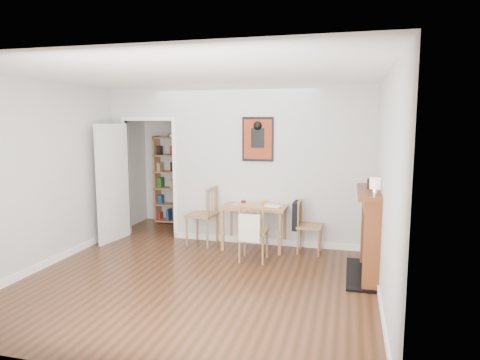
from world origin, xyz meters
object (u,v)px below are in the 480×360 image
(chair_right, at_px, (308,226))
(notebook, at_px, (272,206))
(chair_left, at_px, (202,215))
(fireplace, at_px, (371,231))
(dining_table, at_px, (255,211))
(ceramic_jar_a, at_px, (371,184))
(mantel_lamp, at_px, (375,184))
(bookshelf, at_px, (173,180))
(ceramic_jar_b, at_px, (372,183))
(orange_fruit, at_px, (264,202))
(red_glass, at_px, (243,203))
(chair_front, at_px, (253,231))

(chair_right, height_order, notebook, chair_right)
(chair_left, bearing_deg, fireplace, -17.66)
(dining_table, distance_m, ceramic_jar_a, 1.99)
(notebook, bearing_deg, chair_right, -4.78)
(mantel_lamp, bearing_deg, ceramic_jar_a, 92.58)
(dining_table, height_order, chair_right, chair_right)
(chair_left, bearing_deg, dining_table, 0.40)
(mantel_lamp, distance_m, ceramic_jar_a, 0.49)
(bookshelf, height_order, ceramic_jar_b, bookshelf)
(dining_table, height_order, ceramic_jar_b, ceramic_jar_b)
(bookshelf, distance_m, mantel_lamp, 4.53)
(orange_fruit, distance_m, ceramic_jar_a, 1.89)
(dining_table, height_order, mantel_lamp, mantel_lamp)
(chair_left, bearing_deg, ceramic_jar_b, -10.86)
(chair_right, distance_m, ceramic_jar_a, 1.38)
(dining_table, relative_size, fireplace, 0.82)
(orange_fruit, bearing_deg, ceramic_jar_b, -21.06)
(red_glass, bearing_deg, ceramic_jar_b, -11.56)
(chair_right, relative_size, bookshelf, 0.47)
(notebook, xyz_separation_m, mantel_lamp, (1.48, -1.26, 0.58))
(chair_left, distance_m, mantel_lamp, 3.04)
(chair_left, distance_m, chair_front, 1.19)
(ceramic_jar_a, height_order, ceramic_jar_b, ceramic_jar_a)
(ceramic_jar_b, bearing_deg, ceramic_jar_a, -94.26)
(chair_front, bearing_deg, chair_right, 38.73)
(fireplace, height_order, ceramic_jar_b, ceramic_jar_b)
(mantel_lamp, xyz_separation_m, ceramic_jar_b, (-0.00, 0.73, -0.08))
(ceramic_jar_b, bearing_deg, red_glass, 168.44)
(ceramic_jar_b, bearing_deg, orange_fruit, 158.94)
(bookshelf, bearing_deg, chair_left, -50.67)
(chair_right, height_order, orange_fruit, chair_right)
(chair_right, bearing_deg, ceramic_jar_b, -28.44)
(chair_right, xyz_separation_m, notebook, (-0.59, 0.05, 0.28))
(fireplace, distance_m, ceramic_jar_a, 0.62)
(chair_right, bearing_deg, chair_front, -141.27)
(fireplace, bearing_deg, red_glass, 159.19)
(bookshelf, bearing_deg, ceramic_jar_b, -26.00)
(chair_right, distance_m, ceramic_jar_b, 1.28)
(dining_table, relative_size, chair_front, 1.16)
(chair_front, xyz_separation_m, ceramic_jar_a, (1.62, -0.12, 0.78))
(chair_front, height_order, ceramic_jar_a, ceramic_jar_a)
(chair_left, relative_size, orange_fruit, 12.56)
(mantel_lamp, xyz_separation_m, ceramic_jar_a, (-0.02, 0.49, -0.06))
(red_glass, distance_m, orange_fruit, 0.37)
(dining_table, relative_size, mantel_lamp, 4.92)
(fireplace, distance_m, mantel_lamp, 0.78)
(dining_table, bearing_deg, chair_left, -179.60)
(chair_front, relative_size, ceramic_jar_a, 6.61)
(dining_table, distance_m, notebook, 0.29)
(bookshelf, relative_size, notebook, 5.73)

